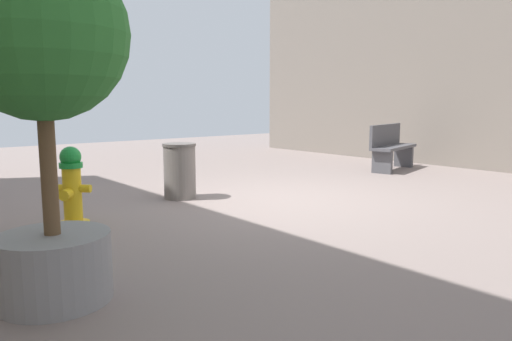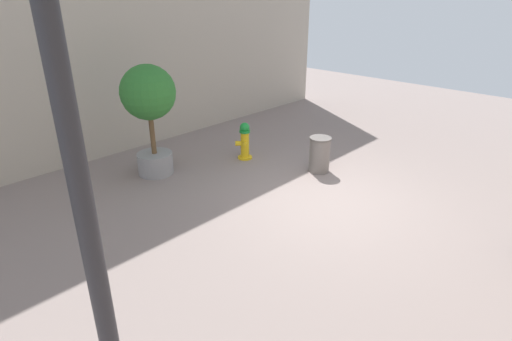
% 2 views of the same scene
% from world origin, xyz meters
% --- Properties ---
extents(ground_plane, '(23.40, 23.40, 0.00)m').
position_xyz_m(ground_plane, '(0.00, 0.00, 0.00)').
color(ground_plane, gray).
extents(fire_hydrant, '(0.39, 0.39, 0.91)m').
position_xyz_m(fire_hydrant, '(2.77, -0.49, 0.46)').
color(fire_hydrant, gold).
rests_on(fire_hydrant, ground_plane).
extents(planter_tree, '(1.16, 1.16, 2.43)m').
position_xyz_m(planter_tree, '(3.59, 1.52, 1.59)').
color(planter_tree, gray).
rests_on(planter_tree, ground_plane).
extents(street_lamp, '(0.36, 0.36, 4.25)m').
position_xyz_m(street_lamp, '(-1.58, 5.25, 2.62)').
color(street_lamp, '#2D2D33').
rests_on(street_lamp, ground_plane).
extents(trash_bin, '(0.49, 0.49, 0.81)m').
position_xyz_m(trash_bin, '(1.00, -1.11, 0.41)').
color(trash_bin, slate).
rests_on(trash_bin, ground_plane).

